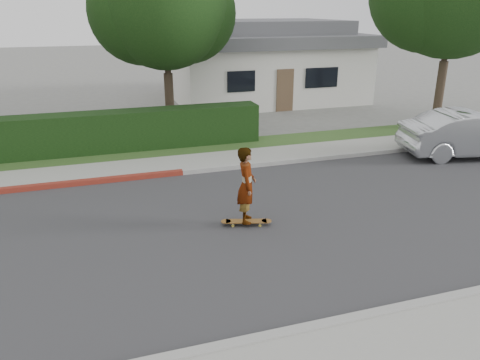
# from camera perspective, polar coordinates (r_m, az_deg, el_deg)

# --- Properties ---
(ground) EXTENTS (120.00, 120.00, 0.00)m
(ground) POSITION_cam_1_polar(r_m,az_deg,el_deg) (11.01, -8.00, -6.72)
(ground) COLOR slate
(ground) RESTS_ON ground
(road) EXTENTS (60.00, 8.00, 0.01)m
(road) POSITION_cam_1_polar(r_m,az_deg,el_deg) (11.01, -8.00, -6.70)
(road) COLOR #2D2D30
(road) RESTS_ON ground
(curb_near) EXTENTS (60.00, 0.20, 0.15)m
(curb_near) POSITION_cam_1_polar(r_m,az_deg,el_deg) (7.60, -2.17, -19.83)
(curb_near) COLOR #9E9E99
(curb_near) RESTS_ON ground
(curb_far) EXTENTS (60.00, 0.20, 0.15)m
(curb_far) POSITION_cam_1_polar(r_m,az_deg,el_deg) (14.73, -10.85, 0.54)
(curb_far) COLOR #9E9E99
(curb_far) RESTS_ON ground
(sidewalk_far) EXTENTS (60.00, 1.60, 0.12)m
(sidewalk_far) POSITION_cam_1_polar(r_m,az_deg,el_deg) (15.58, -11.28, 1.55)
(sidewalk_far) COLOR gray
(sidewalk_far) RESTS_ON ground
(planting_strip) EXTENTS (60.00, 1.60, 0.10)m
(planting_strip) POSITION_cam_1_polar(r_m,az_deg,el_deg) (17.10, -11.95, 3.16)
(planting_strip) COLOR #2D4C1E
(planting_strip) RESTS_ON ground
(hedge) EXTENTS (15.00, 1.00, 1.50)m
(hedge) POSITION_cam_1_polar(r_m,az_deg,el_deg) (17.49, -22.17, 4.85)
(hedge) COLOR black
(hedge) RESTS_ON ground
(tree_center) EXTENTS (5.66, 4.84, 7.44)m
(tree_center) POSITION_cam_1_polar(r_m,az_deg,el_deg) (19.13, -9.31, 19.89)
(tree_center) COLOR #33261C
(tree_center) RESTS_ON ground
(house) EXTENTS (10.60, 8.60, 4.30)m
(house) POSITION_cam_1_polar(r_m,az_deg,el_deg) (27.56, 2.61, 14.33)
(house) COLOR beige
(house) RESTS_ON ground
(skateboard) EXTENTS (1.24, 0.57, 0.11)m
(skateboard) POSITION_cam_1_polar(r_m,az_deg,el_deg) (11.34, 0.77, -5.08)
(skateboard) COLOR gold
(skateboard) RESTS_ON ground
(skateboarder) EXTENTS (0.62, 0.77, 1.85)m
(skateboarder) POSITION_cam_1_polar(r_m,az_deg,el_deg) (10.97, 0.80, -0.63)
(skateboarder) COLOR white
(skateboarder) RESTS_ON skateboard
(car_silver) EXTENTS (5.12, 2.66, 1.61)m
(car_silver) POSITION_cam_1_polar(r_m,az_deg,el_deg) (18.32, 26.49, 5.04)
(car_silver) COLOR #B6BABE
(car_silver) RESTS_ON ground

